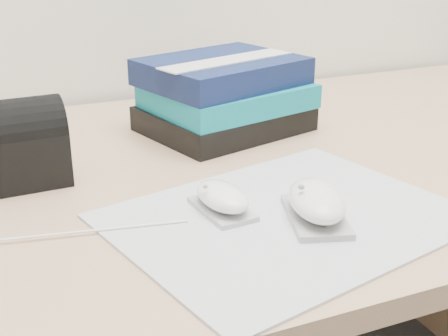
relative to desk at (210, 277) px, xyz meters
name	(u,v)px	position (x,y,z in m)	size (l,w,h in m)	color
desk	(210,277)	(0.00, 0.00, 0.00)	(1.60, 0.80, 0.73)	tan
mousepad	(286,218)	(-0.01, -0.27, 0.24)	(0.40, 0.31, 0.00)	#9E9EA6
mouse_rear	(222,198)	(-0.07, -0.22, 0.25)	(0.06, 0.10, 0.04)	#AEAEB1
mouse_front	(317,203)	(0.02, -0.29, 0.26)	(0.10, 0.13, 0.05)	#9E9EA0
usb_cable	(89,231)	(-0.24, -0.22, 0.24)	(0.00, 0.00, 0.23)	white
book_stack	(224,95)	(0.06, 0.08, 0.30)	(0.30, 0.26, 0.13)	black
pouch	(16,144)	(-0.29, -0.03, 0.29)	(0.13, 0.09, 0.12)	black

